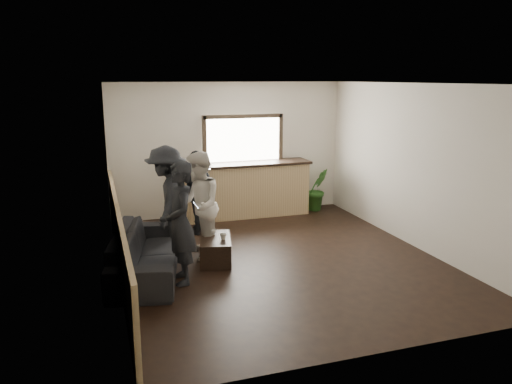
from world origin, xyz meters
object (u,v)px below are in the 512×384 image
object	(u,v)px
sofa	(146,252)
cup_a	(212,232)
cup_b	(223,236)
person_a	(180,223)
person_c	(167,200)
potted_plant	(317,189)
person_d	(198,192)
coffee_table	(215,249)
person_b	(199,206)
bar_counter	(247,186)

from	to	relation	value
sofa	cup_a	xyz separation A→B (m)	(1.09, 0.37, 0.10)
cup_b	person_a	distance (m)	1.03
person_c	potted_plant	bearing A→B (deg)	128.61
cup_a	person_c	world-z (taller)	person_c
sofa	person_d	bearing A→B (deg)	-21.92
sofa	cup_a	world-z (taller)	sofa
potted_plant	person_c	bearing A→B (deg)	-153.76
coffee_table	person_b	distance (m)	0.75
cup_a	person_b	bearing A→B (deg)	158.56
person_d	cup_b	bearing A→B (deg)	44.15
person_b	person_d	distance (m)	1.34
coffee_table	bar_counter	bearing A→B (deg)	62.36
bar_counter	person_b	size ratio (longest dim) A/B	1.54
sofa	person_a	world-z (taller)	person_a
bar_counter	person_b	xyz separation A→B (m)	(-1.48, -2.20, 0.23)
potted_plant	person_d	bearing A→B (deg)	-163.51
cup_a	person_d	distance (m)	1.43
bar_counter	cup_b	distance (m)	2.83
coffee_table	potted_plant	size ratio (longest dim) A/B	0.93
potted_plant	person_b	distance (m)	3.79
cup_b	person_a	world-z (taller)	person_a
cup_a	person_c	size ratio (longest dim) A/B	0.07
potted_plant	person_b	bearing A→B (deg)	-145.23
sofa	person_b	distance (m)	1.14
cup_a	potted_plant	world-z (taller)	potted_plant
potted_plant	person_a	distance (m)	4.71
sofa	person_b	size ratio (longest dim) A/B	1.32
coffee_table	person_c	size ratio (longest dim) A/B	0.48
person_d	person_b	bearing A→B (deg)	31.41
sofa	bar_counter	bearing A→B (deg)	-30.56
bar_counter	person_c	xyz separation A→B (m)	(-1.94, -1.79, 0.26)
cup_b	person_c	xyz separation A→B (m)	(-0.76, 0.77, 0.47)
cup_b	potted_plant	bearing A→B (deg)	42.09
bar_counter	sofa	bearing A→B (deg)	-132.15
cup_b	person_d	xyz separation A→B (m)	(-0.05, 1.68, 0.35)
cup_b	potted_plant	world-z (taller)	potted_plant
bar_counter	person_d	distance (m)	1.52
person_a	person_b	bearing A→B (deg)	151.83
person_b	person_a	bearing A→B (deg)	-18.38
potted_plant	person_c	world-z (taller)	person_c
bar_counter	coffee_table	world-z (taller)	bar_counter
potted_plant	person_a	size ratio (longest dim) A/B	0.53
sofa	coffee_table	xyz separation A→B (m)	(1.10, 0.19, -0.14)
person_c	person_d	xyz separation A→B (m)	(0.71, 0.91, -0.12)
bar_counter	sofa	size ratio (longest dim) A/B	1.17
cup_a	person_c	distance (m)	0.92
person_a	coffee_table	bearing A→B (deg)	133.57
sofa	person_c	xyz separation A→B (m)	(0.45, 0.84, 0.57)
person_a	person_b	distance (m)	1.02
sofa	person_c	distance (m)	1.11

